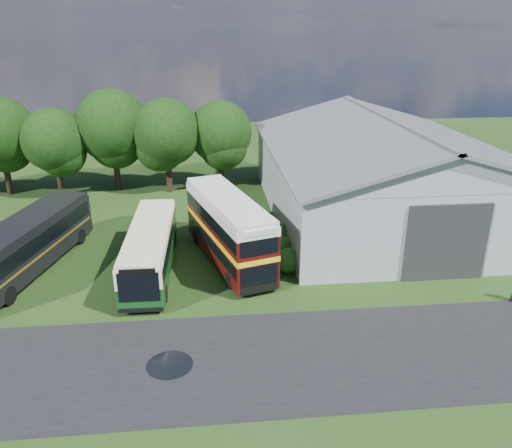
{
  "coord_description": "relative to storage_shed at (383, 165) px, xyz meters",
  "views": [
    {
      "loc": [
        0.57,
        -22.62,
        14.86
      ],
      "look_at": [
        3.7,
        8.0,
        2.58
      ],
      "focal_mm": 35.0,
      "sensor_mm": 36.0,
      "label": 1
    }
  ],
  "objects": [
    {
      "name": "bus_maroon_double",
      "position": [
        -13.15,
        -8.07,
        -1.89
      ],
      "size": [
        5.64,
        10.95,
        4.57
      ],
      "rotation": [
        0.0,
        0.0,
        0.29
      ],
      "color": "black",
      "rests_on": "ground"
    },
    {
      "name": "storage_shed",
      "position": [
        0.0,
        0.0,
        0.0
      ],
      "size": [
        18.8,
        24.8,
        8.15
      ],
      "color": "gray",
      "rests_on": "ground"
    },
    {
      "name": "shrub_front",
      "position": [
        -9.4,
        -9.98,
        -4.17
      ],
      "size": [
        1.7,
        1.7,
        1.7
      ],
      "primitive_type": "sphere",
      "color": "#194714",
      "rests_on": "ground"
    },
    {
      "name": "puddle",
      "position": [
        -16.5,
        -18.98,
        -4.17
      ],
      "size": [
        2.2,
        2.2,
        0.01
      ],
      "primitive_type": "cylinder",
      "color": "black",
      "rests_on": "ground"
    },
    {
      "name": "bus_green_single",
      "position": [
        -18.19,
        -9.09,
        -2.54
      ],
      "size": [
        2.78,
        11.15,
        3.06
      ],
      "rotation": [
        0.0,
        0.0,
        -0.02
      ],
      "color": "black",
      "rests_on": "ground"
    },
    {
      "name": "ground",
      "position": [
        -15.0,
        -15.98,
        -4.17
      ],
      "size": [
        120.0,
        120.0,
        0.0
      ],
      "primitive_type": "plane",
      "color": "#1A3410",
      "rests_on": "ground"
    },
    {
      "name": "tree_left_b",
      "position": [
        -28.0,
        7.52,
        1.09
      ],
      "size": [
        5.78,
        5.78,
        8.16
      ],
      "color": "black",
      "rests_on": "ground"
    },
    {
      "name": "tree_right_a",
      "position": [
        -18.0,
        7.82,
        1.52
      ],
      "size": [
        6.26,
        6.26,
        8.83
      ],
      "color": "black",
      "rests_on": "ground"
    },
    {
      "name": "shrub_mid",
      "position": [
        -9.4,
        -7.98,
        -4.17
      ],
      "size": [
        1.6,
        1.6,
        1.6
      ],
      "primitive_type": "sphere",
      "color": "#194714",
      "rests_on": "ground"
    },
    {
      "name": "shrub_back",
      "position": [
        -9.4,
        -5.98,
        -4.17
      ],
      "size": [
        1.8,
        1.8,
        1.8
      ],
      "primitive_type": "sphere",
      "color": "#194714",
      "rests_on": "ground"
    },
    {
      "name": "bus_dark_single",
      "position": [
        -26.08,
        -7.95,
        -2.36
      ],
      "size": [
        5.77,
        12.63,
        3.39
      ],
      "rotation": [
        0.0,
        0.0,
        -0.25
      ],
      "color": "black",
      "rests_on": "ground"
    },
    {
      "name": "tree_right_b",
      "position": [
        -13.0,
        8.62,
        1.27
      ],
      "size": [
        5.98,
        5.98,
        8.45
      ],
      "color": "black",
      "rests_on": "ground"
    },
    {
      "name": "tree_mid",
      "position": [
        -23.0,
        8.82,
        2.02
      ],
      "size": [
        6.8,
        6.8,
        9.6
      ],
      "color": "black",
      "rests_on": "ground"
    },
    {
      "name": "asphalt_road",
      "position": [
        -12.0,
        -18.98,
        -4.17
      ],
      "size": [
        60.0,
        8.0,
        0.02
      ],
      "primitive_type": "cube",
      "color": "black",
      "rests_on": "ground"
    }
  ]
}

